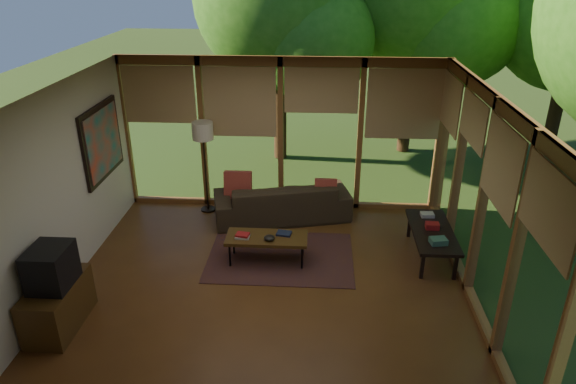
# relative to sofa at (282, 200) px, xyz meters

# --- Properties ---
(floor) EXTENTS (5.50, 5.50, 0.00)m
(floor) POSITION_rel_sofa_xyz_m (-0.05, -2.00, -0.34)
(floor) COLOR brown
(floor) RESTS_ON ground
(ceiling) EXTENTS (5.50, 5.50, 0.00)m
(ceiling) POSITION_rel_sofa_xyz_m (-0.05, -2.00, 2.36)
(ceiling) COLOR silver
(ceiling) RESTS_ON ground
(wall_left) EXTENTS (0.04, 5.00, 2.70)m
(wall_left) POSITION_rel_sofa_xyz_m (-2.80, -2.00, 1.01)
(wall_left) COLOR beige
(wall_left) RESTS_ON ground
(wall_front) EXTENTS (5.50, 0.04, 2.70)m
(wall_front) POSITION_rel_sofa_xyz_m (-0.05, -4.50, 1.01)
(wall_front) COLOR beige
(wall_front) RESTS_ON ground
(window_wall_back) EXTENTS (5.50, 0.12, 2.70)m
(window_wall_back) POSITION_rel_sofa_xyz_m (-0.05, 0.50, 1.01)
(window_wall_back) COLOR brown
(window_wall_back) RESTS_ON ground
(window_wall_right) EXTENTS (0.12, 5.00, 2.70)m
(window_wall_right) POSITION_rel_sofa_xyz_m (2.70, -2.00, 1.01)
(window_wall_right) COLOR brown
(window_wall_right) RESTS_ON ground
(rug) EXTENTS (2.19, 1.55, 0.01)m
(rug) POSITION_rel_sofa_xyz_m (0.08, -1.32, -0.33)
(rug) COLOR brown
(rug) RESTS_ON floor
(sofa) EXTENTS (2.46, 1.43, 0.67)m
(sofa) POSITION_rel_sofa_xyz_m (0.00, 0.00, 0.00)
(sofa) COLOR #35291A
(sofa) RESTS_ON floor
(pillow_left) EXTENTS (0.47, 0.25, 0.49)m
(pillow_left) POSITION_rel_sofa_xyz_m (-0.75, -0.05, 0.28)
(pillow_left) COLOR maroon
(pillow_left) RESTS_ON sofa
(pillow_right) EXTENTS (0.37, 0.20, 0.39)m
(pillow_right) POSITION_rel_sofa_xyz_m (0.75, -0.05, 0.23)
(pillow_right) COLOR maroon
(pillow_right) RESTS_ON sofa
(ct_book_lower) EXTENTS (0.21, 0.16, 0.03)m
(ct_book_lower) POSITION_rel_sofa_xyz_m (-0.47, -1.50, 0.10)
(ct_book_lower) COLOR #AFA69F
(ct_book_lower) RESTS_ON coffee_table
(ct_book_upper) EXTENTS (0.21, 0.17, 0.03)m
(ct_book_upper) POSITION_rel_sofa_xyz_m (-0.47, -1.50, 0.13)
(ct_book_upper) COLOR maroon
(ct_book_upper) RESTS_ON coffee_table
(ct_book_side) EXTENTS (0.24, 0.19, 0.03)m
(ct_book_side) POSITION_rel_sofa_xyz_m (0.13, -1.37, 0.10)
(ct_book_side) COLOR black
(ct_book_side) RESTS_ON coffee_table
(ct_bowl) EXTENTS (0.16, 0.16, 0.07)m
(ct_bowl) POSITION_rel_sofa_xyz_m (-0.07, -1.55, 0.12)
(ct_bowl) COLOR black
(ct_bowl) RESTS_ON coffee_table
(media_cabinet) EXTENTS (0.50, 1.00, 0.60)m
(media_cabinet) POSITION_rel_sofa_xyz_m (-2.52, -3.08, -0.04)
(media_cabinet) COLOR #4C3214
(media_cabinet) RESTS_ON floor
(television) EXTENTS (0.45, 0.55, 0.50)m
(television) POSITION_rel_sofa_xyz_m (-2.50, -3.08, 0.51)
(television) COLOR black
(television) RESTS_ON media_cabinet
(console_book_a) EXTENTS (0.26, 0.21, 0.08)m
(console_book_a) POSITION_rel_sofa_xyz_m (2.35, -1.55, 0.16)
(console_book_a) COLOR #386251
(console_book_a) RESTS_ON side_console
(console_book_b) EXTENTS (0.20, 0.15, 0.09)m
(console_book_b) POSITION_rel_sofa_xyz_m (2.35, -1.10, 0.16)
(console_book_b) COLOR maroon
(console_book_b) RESTS_ON side_console
(console_book_c) EXTENTS (0.21, 0.16, 0.06)m
(console_book_c) POSITION_rel_sofa_xyz_m (2.35, -0.70, 0.15)
(console_book_c) COLOR #AFA69F
(console_book_c) RESTS_ON side_console
(floor_lamp) EXTENTS (0.36, 0.36, 1.65)m
(floor_lamp) POSITION_rel_sofa_xyz_m (-1.36, 0.20, 1.07)
(floor_lamp) COLOR black
(floor_lamp) RESTS_ON floor
(coffee_table) EXTENTS (1.20, 0.50, 0.43)m
(coffee_table) POSITION_rel_sofa_xyz_m (-0.12, -1.45, 0.05)
(coffee_table) COLOR #4C3214
(coffee_table) RESTS_ON floor
(side_console) EXTENTS (0.60, 1.40, 0.46)m
(side_console) POSITION_rel_sofa_xyz_m (2.35, -1.15, 0.07)
(side_console) COLOR black
(side_console) RESTS_ON floor
(wall_painting) EXTENTS (0.06, 1.35, 1.15)m
(wall_painting) POSITION_rel_sofa_xyz_m (-2.77, -0.60, 1.21)
(wall_painting) COLOR black
(wall_painting) RESTS_ON wall_left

